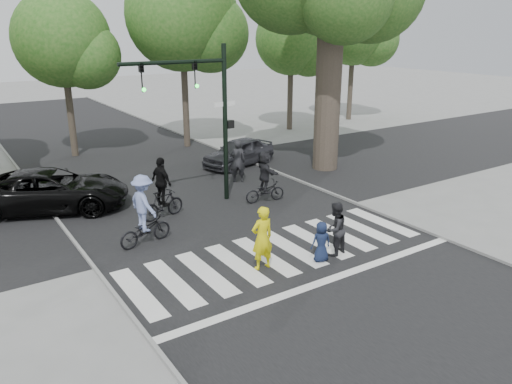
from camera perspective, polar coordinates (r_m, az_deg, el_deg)
ground at (r=14.70m, az=4.88°, el=-8.25°), size 120.00×120.00×0.00m
road_stem at (r=18.53m, az=-4.71°, el=-2.45°), size 10.00×70.00×0.01m
road_cross at (r=21.07m, az=-8.67°, el=-0.01°), size 70.00×10.00×0.01m
curb_left at (r=16.88m, az=-19.95°, el=-5.52°), size 0.10×70.00×0.10m
curb_right at (r=21.25m, az=7.28°, el=0.35°), size 0.10×70.00×0.10m
crosswalk at (r=15.16m, az=3.33°, el=-7.30°), size 10.00×3.85×0.01m
traffic_signal at (r=18.74m, az=-5.87°, el=10.09°), size 4.45×0.29×6.00m
bg_tree_2 at (r=27.64m, az=-20.66°, el=15.61°), size 5.04×4.80×8.40m
bg_tree_3 at (r=28.44m, az=-7.68°, el=18.96°), size 6.30×6.00×10.20m
bg_tree_4 at (r=33.40m, az=4.57°, el=16.70°), size 4.83×4.60×8.15m
bg_tree_5 at (r=37.80m, az=11.65°, el=17.69°), size 5.67×5.40×9.30m
pedestrian_woman at (r=14.04m, az=0.71°, el=-5.28°), size 0.69×0.46×1.88m
pedestrian_child at (r=14.72m, az=7.46°, el=-5.66°), size 0.68×0.52×1.23m
pedestrian_adult at (r=15.11m, az=9.01°, el=-4.18°), size 0.92×0.78×1.66m
cyclist_left at (r=15.95m, az=-12.67°, el=-2.57°), size 1.89×1.28×2.28m
cyclist_mid at (r=18.04m, az=-10.66°, el=-0.20°), size 1.79×1.12×2.25m
cyclist_right at (r=19.42m, az=1.03°, el=1.45°), size 1.69×1.57×2.06m
car_suv at (r=20.10m, az=-22.40°, el=0.19°), size 6.16×4.64×1.55m
car_grey at (r=24.77m, az=-1.99°, el=4.59°), size 4.26×2.59×1.36m
bystander_dark at (r=21.98m, az=-2.11°, el=3.54°), size 0.83×0.75×1.90m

